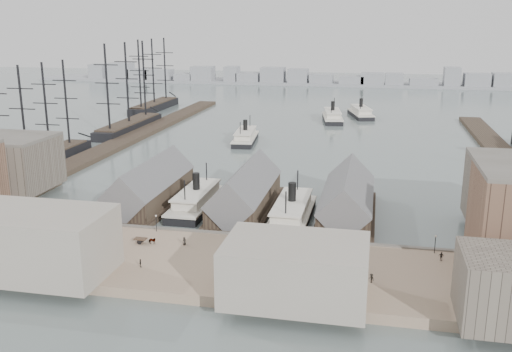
% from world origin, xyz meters
% --- Properties ---
extents(ground, '(900.00, 900.00, 0.00)m').
position_xyz_m(ground, '(0.00, 0.00, 0.00)').
color(ground, '#556262').
rests_on(ground, ground).
extents(quay, '(180.00, 30.00, 2.00)m').
position_xyz_m(quay, '(0.00, -20.00, 1.00)').
color(quay, gray).
rests_on(quay, ground).
extents(seawall, '(180.00, 1.20, 2.30)m').
position_xyz_m(seawall, '(0.00, -5.20, 1.15)').
color(seawall, '#59544C').
rests_on(seawall, ground).
extents(west_wharf, '(10.00, 220.00, 1.60)m').
position_xyz_m(west_wharf, '(-68.00, 100.00, 0.80)').
color(west_wharf, '#2D231C').
rests_on(west_wharf, ground).
extents(east_wharf, '(10.00, 180.00, 1.60)m').
position_xyz_m(east_wharf, '(78.00, 90.00, 0.80)').
color(east_wharf, '#2D231C').
rests_on(east_wharf, ground).
extents(ferry_shed_west, '(14.00, 42.00, 12.60)m').
position_xyz_m(ferry_shed_west, '(-26.00, 16.88, 4.64)').
color(ferry_shed_west, '#2D231C').
rests_on(ferry_shed_west, ground).
extents(ferry_shed_center, '(14.00, 42.00, 12.60)m').
position_xyz_m(ferry_shed_center, '(0.00, 16.88, 4.64)').
color(ferry_shed_center, '#2D231C').
rests_on(ferry_shed_center, ground).
extents(ferry_shed_east, '(14.00, 42.00, 12.60)m').
position_xyz_m(ferry_shed_east, '(26.00, 16.88, 4.64)').
color(ferry_shed_east, '#2D231C').
rests_on(ferry_shed_east, ground).
extents(warehouse_west_back, '(26.00, 20.00, 14.00)m').
position_xyz_m(warehouse_west_back, '(-70.00, 18.00, 9.00)').
color(warehouse_west_back, '#60564C').
rests_on(warehouse_west_back, west_land).
extents(street_bldg_center, '(24.00, 16.00, 10.00)m').
position_xyz_m(street_bldg_center, '(20.00, -32.00, 7.00)').
color(street_bldg_center, gray).
rests_on(street_bldg_center, quay).
extents(street_bldg_west, '(30.00, 16.00, 12.00)m').
position_xyz_m(street_bldg_west, '(-30.00, -32.00, 8.00)').
color(street_bldg_west, gray).
rests_on(street_bldg_west, quay).
extents(lamp_post_far_w, '(0.44, 0.44, 3.92)m').
position_xyz_m(lamp_post_far_w, '(-45.00, -7.00, 4.71)').
color(lamp_post_far_w, black).
rests_on(lamp_post_far_w, quay).
extents(lamp_post_near_w, '(0.44, 0.44, 3.92)m').
position_xyz_m(lamp_post_near_w, '(-15.00, -7.00, 4.71)').
color(lamp_post_near_w, black).
rests_on(lamp_post_near_w, quay).
extents(lamp_post_near_e, '(0.44, 0.44, 3.92)m').
position_xyz_m(lamp_post_near_e, '(15.00, -7.00, 4.71)').
color(lamp_post_near_e, black).
rests_on(lamp_post_near_e, quay).
extents(lamp_post_far_e, '(0.44, 0.44, 3.92)m').
position_xyz_m(lamp_post_far_e, '(45.00, -7.00, 4.71)').
color(lamp_post_far_e, black).
rests_on(lamp_post_far_e, quay).
extents(far_shore, '(500.00, 40.00, 15.72)m').
position_xyz_m(far_shore, '(-2.07, 334.14, 3.91)').
color(far_shore, gray).
rests_on(far_shore, ground).
extents(ferry_docked_west, '(8.61, 28.70, 10.25)m').
position_xyz_m(ferry_docked_west, '(-13.00, 16.28, 2.40)').
color(ferry_docked_west, black).
rests_on(ferry_docked_west, ground).
extents(ferry_docked_east, '(9.00, 30.00, 10.71)m').
position_xyz_m(ferry_docked_east, '(13.00, 10.84, 2.51)').
color(ferry_docked_east, black).
rests_on(ferry_docked_east, ground).
extents(ferry_open_near, '(10.94, 28.14, 9.80)m').
position_xyz_m(ferry_open_near, '(-19.96, 103.06, 2.30)').
color(ferry_open_near, black).
rests_on(ferry_open_near, ground).
extents(ferry_open_mid, '(13.06, 30.30, 10.47)m').
position_xyz_m(ferry_open_mid, '(10.73, 162.80, 2.45)').
color(ferry_open_mid, black).
rests_on(ferry_open_mid, ground).
extents(ferry_open_far, '(15.47, 29.78, 10.19)m').
position_xyz_m(ferry_open_far, '(24.00, 179.04, 2.39)').
color(ferry_open_far, black).
rests_on(ferry_open_far, ground).
extents(sailing_ship_near, '(8.39, 57.77, 34.47)m').
position_xyz_m(sailing_ship_near, '(-80.04, 49.99, 2.53)').
color(sailing_ship_near, black).
rests_on(sailing_ship_near, ground).
extents(sailing_ship_mid, '(9.55, 55.17, 39.25)m').
position_xyz_m(sailing_ship_mid, '(-77.17, 117.33, 2.81)').
color(sailing_ship_mid, black).
rests_on(sailing_ship_mid, ground).
extents(sailing_ship_far, '(9.50, 52.77, 39.05)m').
position_xyz_m(sailing_ship_far, '(-90.05, 179.86, 2.82)').
color(sailing_ship_far, black).
rests_on(sailing_ship_far, ground).
extents(tram, '(4.25, 10.38, 3.59)m').
position_xyz_m(tram, '(54.71, -17.00, 3.84)').
color(tram, black).
rests_on(tram, quay).
extents(horse_cart_left, '(4.74, 3.33, 1.58)m').
position_xyz_m(horse_cart_left, '(-38.13, -14.02, 2.81)').
color(horse_cart_left, black).
rests_on(horse_cart_left, quay).
extents(horse_cart_center, '(4.80, 1.56, 1.49)m').
position_xyz_m(horse_cart_center, '(-14.00, -14.38, 2.78)').
color(horse_cart_center, black).
rests_on(horse_cart_center, quay).
extents(horse_cart_right, '(4.78, 3.46, 1.61)m').
position_xyz_m(horse_cart_right, '(23.71, -24.16, 2.81)').
color(horse_cart_right, black).
rests_on(horse_cart_right, quay).
extents(pedestrian_0, '(0.68, 0.78, 1.78)m').
position_xyz_m(pedestrian_0, '(-44.76, -15.25, 2.89)').
color(pedestrian_0, black).
rests_on(pedestrian_0, quay).
extents(pedestrian_1, '(1.05, 1.00, 1.71)m').
position_xyz_m(pedestrian_1, '(-42.39, -21.13, 2.86)').
color(pedestrian_1, black).
rests_on(pedestrian_1, quay).
extents(pedestrian_2, '(0.89, 1.29, 1.83)m').
position_xyz_m(pedestrian_2, '(-27.92, -8.00, 2.91)').
color(pedestrian_2, black).
rests_on(pedestrian_2, quay).
extents(pedestrian_3, '(0.82, 1.04, 1.65)m').
position_xyz_m(pedestrian_3, '(-10.79, -25.90, 2.82)').
color(pedestrian_3, black).
rests_on(pedestrian_3, quay).
extents(pedestrian_4, '(0.99, 1.00, 1.75)m').
position_xyz_m(pedestrian_4, '(-6.23, -13.39, 2.88)').
color(pedestrian_4, black).
rests_on(pedestrian_4, quay).
extents(pedestrian_5, '(0.71, 0.61, 1.63)m').
position_xyz_m(pedestrian_5, '(13.30, -16.40, 2.82)').
color(pedestrian_5, black).
rests_on(pedestrian_5, quay).
extents(pedestrian_6, '(1.09, 1.05, 1.77)m').
position_xyz_m(pedestrian_6, '(22.90, -12.70, 2.88)').
color(pedestrian_6, black).
rests_on(pedestrian_6, quay).
extents(pedestrian_7, '(1.25, 1.21, 1.72)m').
position_xyz_m(pedestrian_7, '(32.63, -23.57, 2.86)').
color(pedestrian_7, black).
rests_on(pedestrian_7, quay).
extents(pedestrian_8, '(1.09, 0.55, 1.78)m').
position_xyz_m(pedestrian_8, '(45.93, -10.66, 2.89)').
color(pedestrian_8, black).
rests_on(pedestrian_8, quay).
extents(pedestrian_9, '(0.97, 1.01, 1.74)m').
position_xyz_m(pedestrian_9, '(55.78, -24.89, 2.87)').
color(pedestrian_9, black).
rests_on(pedestrian_9, quay).
extents(pedestrian_10, '(0.88, 0.99, 1.69)m').
position_xyz_m(pedestrian_10, '(-34.28, -26.59, 2.85)').
color(pedestrian_10, black).
rests_on(pedestrian_10, quay).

